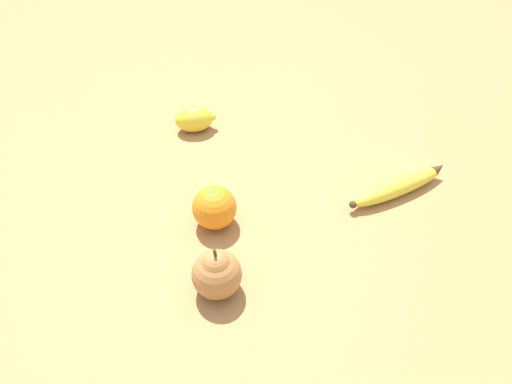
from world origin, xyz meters
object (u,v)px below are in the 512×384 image
banana (398,186)px  orange (214,208)px  lemon (195,119)px  pear (217,273)px

banana → orange: bearing=165.1°
banana → lemon: lemon is taller
orange → pear: (0.13, 0.04, 0.00)m
orange → lemon: 0.28m
orange → lemon: bearing=-156.8°
banana → orange: 0.34m
banana → lemon: bearing=125.4°
banana → pear: size_ratio=1.94×
orange → lemon: (-0.26, -0.11, -0.01)m
pear → lemon: bearing=-159.2°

